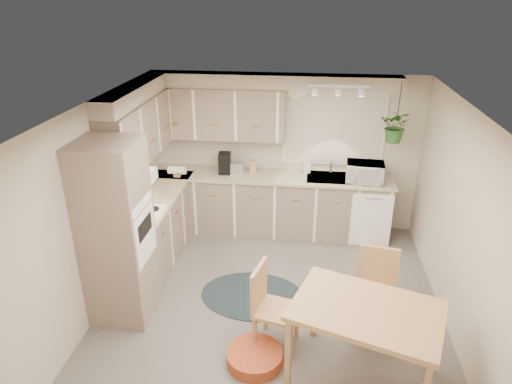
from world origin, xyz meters
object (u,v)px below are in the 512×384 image
Objects in this scene: chair_back at (374,296)px; microwave at (365,170)px; chair_left at (276,308)px; pet_bed at (255,357)px; braided_rug at (253,295)px; dining_table at (363,344)px.

chair_back is 2.17m from microwave.
pet_bed is at bearing -18.44° from chair_left.
braided_rug is at bearing -127.53° from microwave.
pet_bed is 3.15m from microwave.
chair_left is 2.69m from microwave.
microwave is (1.41, 1.60, 1.11)m from braided_rug.
dining_table reaches higher than pet_bed.
chair_back is at bearing -19.10° from braided_rug.
microwave reaches higher than braided_rug.
microwave reaches higher than chair_left.
dining_table is at bearing -90.52° from microwave.
chair_left reaches higher than braided_rug.
chair_left is 1.07m from chair_back.
chair_left is at bearing 26.90° from chair_back.
chair_back reaches higher than braided_rug.
braided_rug is at bearing -9.01° from chair_back.
chair_left is 0.71× the size of braided_rug.
microwave reaches higher than dining_table.
chair_left reaches higher than dining_table.
pet_bed is at bearing 176.22° from dining_table.
microwave is (0.04, 2.08, 0.63)m from chair_back.
chair_left is at bearing -65.97° from braided_rug.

